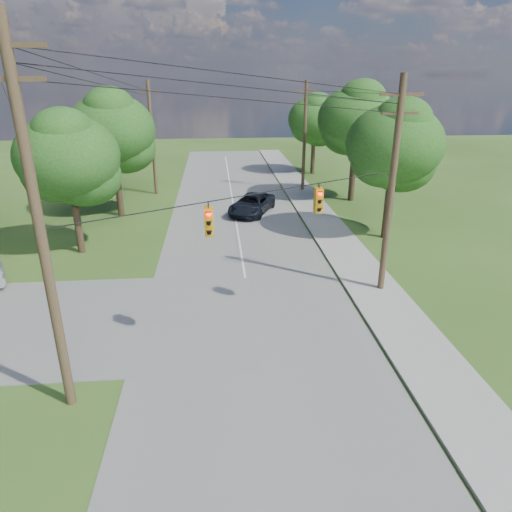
{
  "coord_description": "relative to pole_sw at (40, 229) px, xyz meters",
  "views": [
    {
      "loc": [
        0.55,
        -12.72,
        10.39
      ],
      "look_at": [
        2.14,
        5.0,
        3.32
      ],
      "focal_mm": 32.0,
      "sensor_mm": 36.0,
      "label": 1
    }
  ],
  "objects": [
    {
      "name": "ground",
      "position": [
        4.6,
        -0.4,
        -6.23
      ],
      "size": [
        140.0,
        140.0,
        0.0
      ],
      "primitive_type": "plane",
      "color": "#304E1A",
      "rests_on": "ground"
    },
    {
      "name": "main_road",
      "position": [
        6.6,
        4.6,
        -6.21
      ],
      "size": [
        10.0,
        100.0,
        0.03
      ],
      "primitive_type": "cube",
      "color": "gray",
      "rests_on": "ground"
    },
    {
      "name": "sidewalk_east",
      "position": [
        13.3,
        4.6,
        -6.17
      ],
      "size": [
        2.6,
        100.0,
        0.12
      ],
      "primitive_type": "cube",
      "color": "gray",
      "rests_on": "ground"
    },
    {
      "name": "pole_sw",
      "position": [
        0.0,
        0.0,
        0.0
      ],
      "size": [
        2.0,
        0.32,
        12.0
      ],
      "color": "brown",
      "rests_on": "ground"
    },
    {
      "name": "pole_ne",
      "position": [
        13.5,
        7.6,
        -0.76
      ],
      "size": [
        2.0,
        0.32,
        10.5
      ],
      "color": "brown",
      "rests_on": "ground"
    },
    {
      "name": "pole_north_e",
      "position": [
        13.5,
        29.6,
        -1.1
      ],
      "size": [
        2.0,
        0.32,
        10.0
      ],
      "color": "brown",
      "rests_on": "ground"
    },
    {
      "name": "pole_north_w",
      "position": [
        -0.4,
        29.6,
        -1.1
      ],
      "size": [
        2.0,
        0.32,
        10.0
      ],
      "color": "brown",
      "rests_on": "ground"
    },
    {
      "name": "power_lines",
      "position": [
        6.1,
        11.14,
        2.93
      ],
      "size": [
        13.93,
        29.62,
        4.93
      ],
      "color": "black",
      "rests_on": "ground"
    },
    {
      "name": "traffic_signals",
      "position": [
        7.15,
        4.03,
        -0.73
      ],
      "size": [
        4.91,
        3.27,
        1.05
      ],
      "color": "orange",
      "rests_on": "ground"
    },
    {
      "name": "tree_w_near",
      "position": [
        -3.4,
        14.6,
        -0.3
      ],
      "size": [
        6.0,
        6.0,
        8.4
      ],
      "color": "#483624",
      "rests_on": "ground"
    },
    {
      "name": "tree_w_mid",
      "position": [
        -2.4,
        22.6,
        0.35
      ],
      "size": [
        6.4,
        6.4,
        9.22
      ],
      "color": "#483624",
      "rests_on": "ground"
    },
    {
      "name": "tree_w_far",
      "position": [
        -4.4,
        32.6,
        0.02
      ],
      "size": [
        6.0,
        6.0,
        8.73
      ],
      "color": "#483624",
      "rests_on": "ground"
    },
    {
      "name": "tree_e_near",
      "position": [
        16.6,
        15.6,
        0.02
      ],
      "size": [
        6.2,
        6.2,
        8.81
      ],
      "color": "#483624",
      "rests_on": "ground"
    },
    {
      "name": "tree_e_mid",
      "position": [
        17.1,
        25.6,
        0.68
      ],
      "size": [
        6.6,
        6.6,
        9.64
      ],
      "color": "#483624",
      "rests_on": "ground"
    },
    {
      "name": "tree_e_far",
      "position": [
        16.1,
        37.6,
        -0.31
      ],
      "size": [
        5.8,
        5.8,
        8.32
      ],
      "color": "#483624",
      "rests_on": "ground"
    },
    {
      "name": "car_main_north",
      "position": [
        7.98,
        22.17,
        -5.43
      ],
      "size": [
        4.54,
        6.07,
        1.53
      ],
      "primitive_type": "imported",
      "rotation": [
        0.0,
        0.0,
        -0.41
      ],
      "color": "black",
      "rests_on": "main_road"
    }
  ]
}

